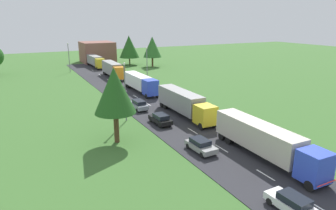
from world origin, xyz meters
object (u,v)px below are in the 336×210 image
lamppost_second (125,89)px  distant_building (97,52)px  truck_fourth (113,69)px  truck_lead (264,140)px  car_lead (292,203)px  truck_fifth (95,60)px  car_second (201,145)px  lamppost_third (147,64)px  truck_third (140,82)px  truck_second (184,103)px  tree_maple (152,47)px  car_third (160,119)px  tree_pine (115,91)px  tree_birch (129,47)px  car_fourth (139,104)px  lamppost_fourth (69,56)px

lamppost_second → distant_building: size_ratio=0.78×
truck_fourth → distant_building: distant_building is taller
truck_lead → car_lead: (-5.02, -8.12, -1.30)m
truck_fifth → distant_building: size_ratio=1.23×
car_second → distant_building: bearing=83.7°
lamppost_third → truck_third: bearing=-125.4°
truck_second → tree_maple: (16.68, 48.24, 4.02)m
car_lead → car_third: bearing=90.4°
lamppost_third → tree_pine: tree_pine is taller
car_third → tree_maple: bearing=66.6°
lamppost_second → tree_birch: (20.38, 53.34, 1.13)m
car_fourth → tree_pine: bearing=-123.1°
lamppost_third → tree_birch: 32.41m
car_lead → tree_birch: tree_birch is taller
truck_second → car_lead: 25.33m
truck_fourth → car_fourth: (-4.89, -29.65, -1.34)m
truck_lead → truck_fourth: bearing=90.3°
truck_fifth → lamppost_second: size_ratio=1.58×
lamppost_third → truck_second: bearing=-99.9°
car_lead → lamppost_fourth: size_ratio=0.50×
truck_third → car_third: (-5.00, -19.76, -1.22)m
car_lead → tree_maple: tree_maple is taller
truck_fourth → lamppost_fourth: bearing=122.5°
car_lead → tree_maple: (21.53, 73.07, 5.34)m
lamppost_second → lamppost_third: 25.37m
tree_birch → distant_building: (-7.79, 11.03, -2.44)m
truck_fifth → car_second: size_ratio=3.34×
truck_fourth → distant_building: (3.89, 30.20, 1.29)m
truck_third → distant_building: 48.57m
truck_lead → car_second: 6.94m
car_lead → tree_pine: 21.94m
car_fourth → tree_pine: tree_pine is taller
tree_pine → lamppost_fourth: bearing=85.9°
tree_birch → tree_pine: tree_birch is taller
lamppost_third → lamppost_fourth: lamppost_third is taller
tree_pine → car_second: bearing=-43.1°
truck_third → lamppost_second: size_ratio=1.49×
tree_birch → truck_lead: bearing=-99.0°
truck_fourth → lamppost_third: lamppost_third is taller
car_second → lamppost_second: (-3.87, 14.13, 4.01)m
truck_fourth → truck_lead: bearing=-89.7°
truck_second → truck_fifth: size_ratio=1.01×
truck_third → car_lead: bearing=-96.5°
lamppost_second → tree_birch: 57.12m
car_second → car_third: 10.35m
car_third → lamppost_second: lamppost_second is taller
truck_lead → truck_fourth: (-0.30, 52.82, 0.07)m
car_lead → tree_maple: size_ratio=0.44×
car_lead → lamppost_second: bearing=98.4°
car_lead → tree_birch: size_ratio=0.44×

